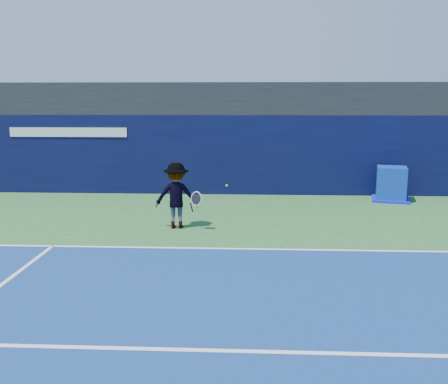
# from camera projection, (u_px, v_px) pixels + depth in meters

# --- Properties ---
(ground) EXTENTS (80.00, 80.00, 0.00)m
(ground) POSITION_uv_depth(u_px,v_px,m) (256.00, 298.00, 9.18)
(ground) COLOR #306B30
(ground) RESTS_ON ground
(baseline) EXTENTS (24.00, 0.10, 0.01)m
(baseline) POSITION_uv_depth(u_px,v_px,m) (254.00, 249.00, 12.12)
(baseline) COLOR white
(baseline) RESTS_ON ground
(service_line) EXTENTS (24.00, 0.10, 0.01)m
(service_line) POSITION_uv_depth(u_px,v_px,m) (258.00, 352.00, 7.22)
(service_line) COLOR white
(service_line) RESTS_ON ground
(stadium_band) EXTENTS (36.00, 3.00, 1.20)m
(stadium_band) POSITION_uv_depth(u_px,v_px,m) (253.00, 99.00, 19.80)
(stadium_band) COLOR black
(stadium_band) RESTS_ON back_wall_assembly
(back_wall_assembly) EXTENTS (36.00, 1.03, 3.00)m
(back_wall_assembly) POSITION_uv_depth(u_px,v_px,m) (252.00, 154.00, 19.21)
(back_wall_assembly) COLOR black
(back_wall_assembly) RESTS_ON ground
(equipment_cart) EXTENTS (1.52, 1.52, 1.21)m
(equipment_cart) POSITION_uv_depth(u_px,v_px,m) (391.00, 185.00, 17.85)
(equipment_cart) COLOR #0B2D9F
(equipment_cart) RESTS_ON ground
(tennis_player) EXTENTS (1.38, 0.77, 1.86)m
(tennis_player) POSITION_uv_depth(u_px,v_px,m) (177.00, 195.00, 14.01)
(tennis_player) COLOR silver
(tennis_player) RESTS_ON ground
(tennis_ball) EXTENTS (0.07, 0.07, 0.07)m
(tennis_ball) POSITION_uv_depth(u_px,v_px,m) (227.00, 186.00, 15.16)
(tennis_ball) COLOR #B5D417
(tennis_ball) RESTS_ON ground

